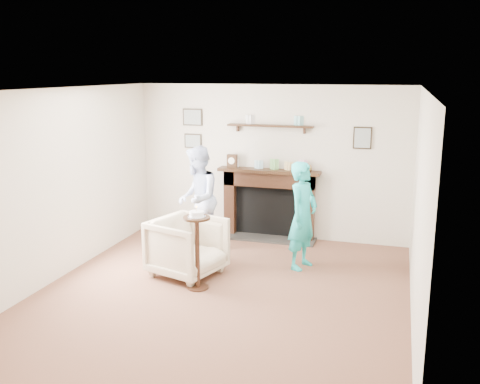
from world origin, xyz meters
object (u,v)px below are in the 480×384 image
(man, at_px, (198,249))
(armchair, at_px, (188,274))
(pedestal_table, at_px, (197,238))
(woman, at_px, (301,267))

(man, bearing_deg, armchair, -2.32)
(armchair, distance_m, pedestal_table, 0.83)
(man, xyz_separation_m, pedestal_table, (0.55, -1.45, 0.67))
(armchair, xyz_separation_m, pedestal_table, (0.30, -0.39, 0.67))
(woman, xyz_separation_m, pedestal_table, (-1.13, -1.12, 0.67))
(armchair, relative_size, pedestal_table, 0.80)
(man, height_order, pedestal_table, pedestal_table)
(man, xyz_separation_m, woman, (1.69, -0.33, 0.00))
(pedestal_table, bearing_deg, armchair, 127.10)
(armchair, distance_m, man, 1.08)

